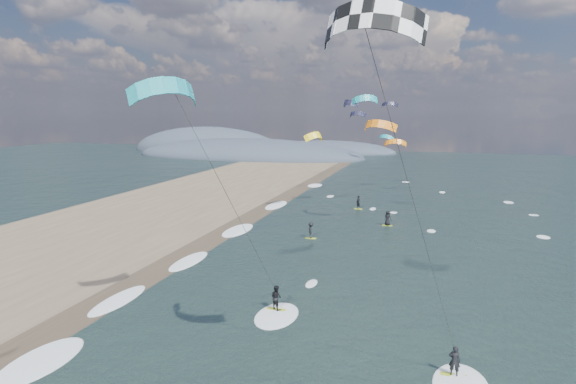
% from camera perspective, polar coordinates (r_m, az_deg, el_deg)
% --- Properties ---
extents(ground, '(260.00, 260.00, 0.00)m').
position_cam_1_polar(ground, '(25.46, -6.28, -20.49)').
color(ground, black).
rests_on(ground, ground).
extents(sand_strip, '(26.00, 240.00, 0.00)m').
position_cam_1_polar(sand_strip, '(46.44, -29.34, -7.49)').
color(sand_strip, brown).
rests_on(sand_strip, ground).
extents(wet_sand_strip, '(3.00, 240.00, 0.00)m').
position_cam_1_polar(wet_sand_strip, '(38.84, -16.86, -9.87)').
color(wet_sand_strip, '#382D23').
rests_on(wet_sand_strip, ground).
extents(coastal_hills, '(80.00, 41.00, 15.00)m').
position_cam_1_polar(coastal_hills, '(139.38, -5.53, 4.54)').
color(coastal_hills, '#3D4756').
rests_on(coastal_hills, ground).
extents(kitesurfer_near_a, '(7.58, 8.55, 16.88)m').
position_cam_1_polar(kitesurfer_near_a, '(18.22, 11.93, 8.43)').
color(kitesurfer_near_a, '#A7BC21').
rests_on(kitesurfer_near_a, ground).
extents(kitesurfer_near_b, '(6.80, 9.19, 14.95)m').
position_cam_1_polar(kitesurfer_near_b, '(26.48, -9.21, 2.75)').
color(kitesurfer_near_b, '#A7BC21').
rests_on(kitesurfer_near_b, ground).
extents(far_kitesurfers, '(7.90, 16.58, 1.75)m').
position_cam_1_polar(far_kitesurfers, '(53.30, 7.23, -3.22)').
color(far_kitesurfers, '#A7BC21').
rests_on(far_kitesurfers, ground).
extents(bg_kite_field, '(11.67, 62.18, 8.47)m').
position_cam_1_polar(bg_kite_field, '(79.31, 10.10, 8.50)').
color(bg_kite_field, orange).
rests_on(bg_kite_field, ground).
extents(shoreline_surf, '(2.40, 79.40, 0.11)m').
position_cam_1_polar(shoreline_surf, '(42.05, -11.84, -8.13)').
color(shoreline_surf, white).
rests_on(shoreline_surf, ground).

